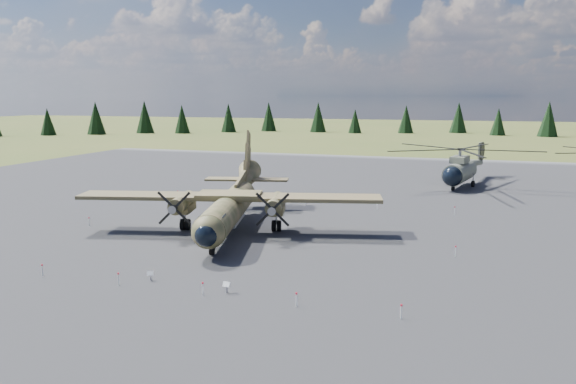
% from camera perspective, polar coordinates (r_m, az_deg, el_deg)
% --- Properties ---
extents(ground, '(500.00, 500.00, 0.00)m').
position_cam_1_polar(ground, '(47.91, -3.57, -4.88)').
color(ground, brown).
rests_on(ground, ground).
extents(apron, '(120.00, 120.00, 0.04)m').
position_cam_1_polar(apron, '(57.07, 0.11, -2.47)').
color(apron, '#59595E').
rests_on(apron, ground).
extents(transport_plane, '(26.92, 24.12, 8.92)m').
position_cam_1_polar(transport_plane, '(51.29, -5.80, -1.00)').
color(transport_plane, '#3E4224').
rests_on(transport_plane, ground).
extents(helicopter_near, '(24.78, 26.19, 5.30)m').
position_cam_1_polar(helicopter_near, '(77.97, 17.14, 3.18)').
color(helicopter_near, slate).
rests_on(helicopter_near, ground).
extents(info_placard_left, '(0.45, 0.29, 0.66)m').
position_cam_1_polar(info_placard_left, '(38.54, -13.81, -8.12)').
color(info_placard_left, gray).
rests_on(info_placard_left, ground).
extents(info_placard_right, '(0.50, 0.26, 0.75)m').
position_cam_1_polar(info_placard_right, '(35.38, -6.27, -9.42)').
color(info_placard_right, gray).
rests_on(info_placard_right, ground).
extents(barrier_fence, '(33.12, 29.62, 0.85)m').
position_cam_1_polar(barrier_fence, '(47.88, -4.12, -4.27)').
color(barrier_fence, white).
rests_on(barrier_fence, ground).
extents(treeline, '(313.02, 312.13, 10.97)m').
position_cam_1_polar(treeline, '(47.20, -7.85, 0.83)').
color(treeline, black).
rests_on(treeline, ground).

